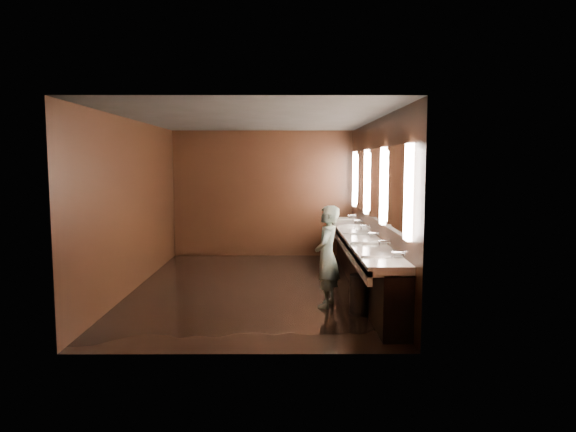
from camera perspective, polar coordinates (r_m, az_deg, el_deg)
The scene contains 10 objects.
floor at distance 8.73m, azimuth -3.65°, elevation -7.96°, with size 6.00×6.00×0.00m, color black.
ceiling at distance 8.50m, azimuth -3.78°, elevation 10.69°, with size 4.00×6.00×0.02m, color #2D2D2B.
wall_back at distance 11.49m, azimuth -2.80°, elevation 2.48°, with size 4.00×0.02×2.80m, color black.
wall_front at distance 5.52m, azimuth -5.61°, elevation -1.35°, with size 4.00×0.02×2.80m, color black.
wall_left at distance 8.85m, azimuth -16.75°, elevation 1.18°, with size 0.02×6.00×2.80m, color black.
wall_right at distance 8.61m, azimuth 9.70°, elevation 1.23°, with size 0.02×6.00×2.80m, color black.
sink_counter at distance 8.70m, azimuth 8.24°, elevation -4.71°, with size 0.55×5.40×1.01m.
mirror_band at distance 8.59m, azimuth 9.61°, elevation 3.56°, with size 0.06×5.03×1.15m.
person at distance 7.50m, azimuth 4.36°, elevation -4.49°, with size 0.54×0.35×1.48m, color #89C7CC.
trash_bin at distance 7.30m, azimuth 8.20°, elevation -8.61°, with size 0.35×0.35×0.54m, color black.
Camera 1 is at (0.52, -8.45, 2.10)m, focal length 32.00 mm.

